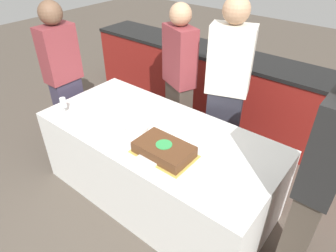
{
  "coord_description": "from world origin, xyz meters",
  "views": [
    {
      "loc": [
        1.37,
        -1.55,
        2.2
      ],
      "look_at": [
        0.12,
        0.0,
        0.85
      ],
      "focal_mm": 32.0,
      "sensor_mm": 36.0,
      "label": 1
    }
  ],
  "objects_px": {
    "plate_stack": "(137,127)",
    "person_seated_left": "(64,78)",
    "wine_glass": "(63,103)",
    "person_cutting_cake": "(227,91)",
    "person_standing_back": "(179,82)",
    "cake": "(164,150)",
    "person_seated_right": "(317,189)"
  },
  "relations": [
    {
      "from": "person_seated_left",
      "to": "plate_stack",
      "type": "bearing_deg",
      "value": -94.36
    },
    {
      "from": "wine_glass",
      "to": "person_seated_left",
      "type": "relative_size",
      "value": 0.1
    },
    {
      "from": "person_standing_back",
      "to": "person_cutting_cake",
      "type": "bearing_deg",
      "value": -157.01
    },
    {
      "from": "person_seated_right",
      "to": "person_standing_back",
      "type": "bearing_deg",
      "value": -114.29
    },
    {
      "from": "plate_stack",
      "to": "person_cutting_cake",
      "type": "height_order",
      "value": "person_cutting_cake"
    },
    {
      "from": "plate_stack",
      "to": "person_seated_right",
      "type": "bearing_deg",
      "value": 3.45
    },
    {
      "from": "plate_stack",
      "to": "person_seated_right",
      "type": "relative_size",
      "value": 0.12
    },
    {
      "from": "person_cutting_cake",
      "to": "person_seated_left",
      "type": "distance_m",
      "value": 1.67
    },
    {
      "from": "plate_stack",
      "to": "person_cutting_cake",
      "type": "bearing_deg",
      "value": 63.52
    },
    {
      "from": "person_seated_left",
      "to": "person_seated_right",
      "type": "bearing_deg",
      "value": -90.0
    },
    {
      "from": "wine_glass",
      "to": "person_seated_right",
      "type": "relative_size",
      "value": 0.09
    },
    {
      "from": "wine_glass",
      "to": "person_seated_left",
      "type": "height_order",
      "value": "person_seated_left"
    },
    {
      "from": "plate_stack",
      "to": "person_cutting_cake",
      "type": "xyz_separation_m",
      "value": [
        0.39,
        0.79,
        0.15
      ]
    },
    {
      "from": "cake",
      "to": "person_cutting_cake",
      "type": "bearing_deg",
      "value": 90.0
    },
    {
      "from": "wine_glass",
      "to": "person_cutting_cake",
      "type": "relative_size",
      "value": 0.09
    },
    {
      "from": "person_cutting_cake",
      "to": "person_seated_right",
      "type": "distance_m",
      "value": 1.24
    },
    {
      "from": "person_seated_left",
      "to": "person_standing_back",
      "type": "xyz_separation_m",
      "value": [
        0.97,
        0.71,
        -0.01
      ]
    },
    {
      "from": "person_cutting_cake",
      "to": "person_seated_left",
      "type": "bearing_deg",
      "value": 5.81
    },
    {
      "from": "person_standing_back",
      "to": "wine_glass",
      "type": "bearing_deg",
      "value": 85.58
    },
    {
      "from": "person_seated_right",
      "to": "person_seated_left",
      "type": "bearing_deg",
      "value": -90.0
    },
    {
      "from": "wine_glass",
      "to": "person_cutting_cake",
      "type": "distance_m",
      "value": 1.49
    },
    {
      "from": "person_cutting_cake",
      "to": "person_standing_back",
      "type": "distance_m",
      "value": 0.55
    },
    {
      "from": "person_cutting_cake",
      "to": "person_seated_left",
      "type": "relative_size",
      "value": 1.07
    },
    {
      "from": "plate_stack",
      "to": "wine_glass",
      "type": "distance_m",
      "value": 0.73
    },
    {
      "from": "person_seated_right",
      "to": "plate_stack",
      "type": "bearing_deg",
      "value": -86.55
    },
    {
      "from": "person_cutting_cake",
      "to": "person_standing_back",
      "type": "xyz_separation_m",
      "value": [
        -0.55,
        0.0,
        -0.07
      ]
    },
    {
      "from": "person_standing_back",
      "to": "plate_stack",
      "type": "bearing_deg",
      "value": 123.84
    },
    {
      "from": "cake",
      "to": "person_standing_back",
      "type": "bearing_deg",
      "value": 121.05
    },
    {
      "from": "plate_stack",
      "to": "person_seated_left",
      "type": "height_order",
      "value": "person_seated_left"
    },
    {
      "from": "person_seated_right",
      "to": "person_standing_back",
      "type": "relative_size",
      "value": 1.05
    },
    {
      "from": "wine_glass",
      "to": "person_cutting_cake",
      "type": "xyz_separation_m",
      "value": [
        1.08,
        1.02,
        0.06
      ]
    },
    {
      "from": "wine_glass",
      "to": "cake",
      "type": "bearing_deg",
      "value": 6.15
    }
  ]
}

